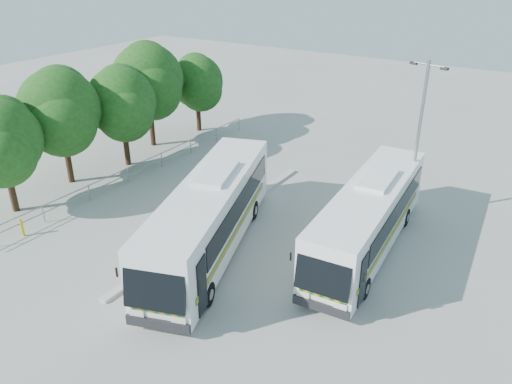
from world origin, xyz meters
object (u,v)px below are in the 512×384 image
Objects in this scene: tree_far_b at (60,110)px; tree_far_c at (122,102)px; bollard at (22,227)px; tree_far_a at (1,141)px; tree_far_e at (197,82)px; lamppost at (418,136)px; tree_far_d at (148,80)px; coach_adjacent at (368,217)px; coach_main at (210,215)px.

tree_far_b reaches higher than tree_far_c.
bollard is (3.32, -5.66, -4.08)m from tree_far_b.
tree_far_a is 1.05× the size of tree_far_e.
tree_far_a is 0.75× the size of lamppost.
tree_far_d is at bearing 105.24° from bollard.
coach_main is at bearing -150.82° from coach_adjacent.
tree_far_a is at bearing 173.90° from coach_main.
tree_far_c is 18.13m from lamppost.
tree_far_d is 19.40m from coach_adjacent.
tree_far_c reaches higher than tree_far_a.
tree_far_c is at bearing -152.64° from lamppost.
coach_adjacent reaches higher than bollard.
lamppost reaches higher than tree_far_d.
tree_far_e is (-0.51, 8.20, -0.37)m from tree_far_c.
bollard is at bearing -173.91° from coach_main.
tree_far_b is at bearing -176.50° from coach_adjacent.
bollard is at bearing -75.78° from tree_far_c.
tree_far_a is at bearing -81.99° from tree_far_b.
lamppost reaches higher than tree_far_e.
tree_far_e is 0.47× the size of coach_main.
tree_far_b is at bearing -141.92° from lamppost.
tree_far_d is 4.65m from tree_far_e.
tree_far_b is at bearing -102.91° from tree_far_c.
tree_far_e is 20.35m from coach_adjacent.
tree_far_c is 0.78× the size of lamppost.
tree_far_c is 6.62× the size of bollard.
tree_far_a is at bearing -163.44° from coach_adjacent.
tree_far_d is at bearing 160.22° from coach_adjacent.
tree_far_e is at bearing 99.36° from bollard.
coach_main is at bearing -26.31° from tree_far_c.
tree_far_b is at bearing 98.01° from tree_far_a.
coach_main is at bearing -49.66° from tree_far_e.
tree_far_c reaches higher than tree_far_e.
tree_far_e is (0.39, 12.10, -0.68)m from tree_far_b.
tree_far_b is 4.01m from tree_far_c.
bollard is (2.93, -17.76, -3.40)m from tree_far_e.
tree_far_a is 11.93m from coach_main.
tree_far_d is at bearing 107.83° from tree_far_c.
bollard is at bearing -122.95° from lamppost.
lamppost reaches higher than bollard.
tree_far_c is (0.89, 3.90, -0.31)m from tree_far_b.
tree_far_c reaches higher than coach_adjacent.
tree_far_a is 4.27m from tree_far_b.
coach_main is (11.64, -13.70, -1.99)m from tree_far_e.
tree_far_e is at bearing 111.45° from coach_main.
tree_far_a is 8.11m from tree_far_c.
tree_far_a reaches higher than coach_main.
lamppost is (18.22, 10.92, 0.50)m from tree_far_a.
tree_far_b reaches higher than tree_far_a.
tree_far_b is at bearing -91.83° from tree_far_e.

